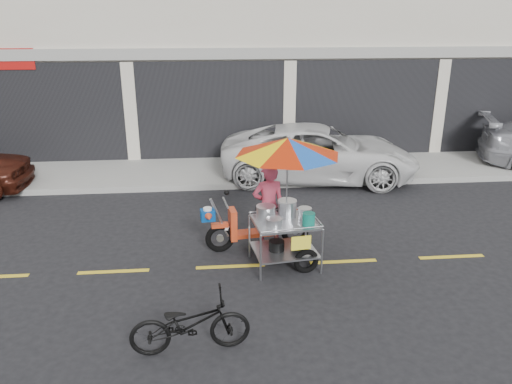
{
  "coord_description": "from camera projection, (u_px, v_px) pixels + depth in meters",
  "views": [
    {
      "loc": [
        -2.26,
        -7.73,
        4.17
      ],
      "look_at": [
        -1.5,
        0.6,
        1.15
      ],
      "focal_mm": 35.0,
      "sensor_mm": 36.0,
      "label": 1
    }
  ],
  "objects": [
    {
      "name": "shophouse_block",
      "position": [
        352.0,
        10.0,
        17.57
      ],
      "size": [
        36.0,
        8.11,
        10.4
      ],
      "color": "beige",
      "rests_on": "ground"
    },
    {
      "name": "near_bicycle",
      "position": [
        190.0,
        324.0,
        6.4
      ],
      "size": [
        1.59,
        0.67,
        0.81
      ],
      "primitive_type": "imported",
      "rotation": [
        0.0,
        0.0,
        1.66
      ],
      "color": "black",
      "rests_on": "ground"
    },
    {
      "name": "white_pickup",
      "position": [
        319.0,
        153.0,
        13.06
      ],
      "size": [
        5.38,
        3.09,
        1.41
      ],
      "primitive_type": "imported",
      "rotation": [
        0.0,
        0.0,
        1.42
      ],
      "color": "silver",
      "rests_on": "ground"
    },
    {
      "name": "food_vendor_rig",
      "position": [
        279.0,
        181.0,
        8.53
      ],
      "size": [
        2.48,
        1.99,
        2.31
      ],
      "rotation": [
        0.0,
        0.0,
        0.13
      ],
      "color": "black",
      "rests_on": "ground"
    },
    {
      "name": "sidewalk",
      "position": [
        293.0,
        167.0,
        13.98
      ],
      "size": [
        45.0,
        3.0,
        0.15
      ],
      "primitive_type": "cube",
      "color": "gray",
      "rests_on": "ground"
    },
    {
      "name": "ground",
      "position": [
        343.0,
        262.0,
        8.85
      ],
      "size": [
        90.0,
        90.0,
        0.0
      ],
      "primitive_type": "plane",
      "color": "black"
    },
    {
      "name": "centerline",
      "position": [
        343.0,
        261.0,
        8.85
      ],
      "size": [
        42.0,
        0.1,
        0.01
      ],
      "primitive_type": "cube",
      "color": "gold",
      "rests_on": "ground"
    }
  ]
}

